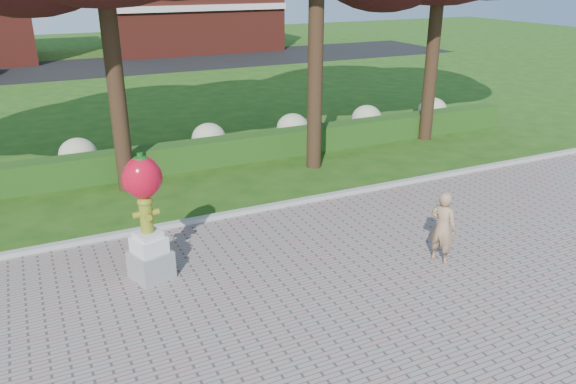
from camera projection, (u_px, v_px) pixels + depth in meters
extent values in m
plane|color=#1F4B12|center=(287.00, 273.00, 11.12)|extent=(100.00, 100.00, 0.00)
cube|color=#ADADA5|center=(234.00, 214.00, 13.61)|extent=(40.00, 0.18, 0.15)
cube|color=#214714|center=(188.00, 156.00, 16.85)|extent=(24.00, 0.70, 0.80)
ellipsoid|color=#B8B68C|center=(78.00, 155.00, 16.44)|extent=(1.10, 1.10, 0.99)
ellipsoid|color=#B8B68C|center=(209.00, 138.00, 18.04)|extent=(1.10, 1.10, 0.99)
ellipsoid|color=#B8B68C|center=(293.00, 128.00, 19.23)|extent=(1.10, 1.10, 0.99)
ellipsoid|color=#B8B68C|center=(367.00, 119.00, 20.43)|extent=(1.10, 1.10, 0.99)
ellipsoid|color=#B8B68C|center=(433.00, 111.00, 21.63)|extent=(1.10, 1.10, 0.99)
cube|color=black|center=(93.00, 67.00, 34.64)|extent=(50.00, 8.00, 0.02)
cube|color=maroon|center=(189.00, 5.00, 41.69)|extent=(12.00, 8.00, 6.40)
cylinder|color=black|center=(115.00, 76.00, 14.23)|extent=(0.44, 0.44, 6.16)
cylinder|color=black|center=(316.00, 44.00, 15.80)|extent=(0.44, 0.44, 7.28)
cylinder|color=black|center=(432.00, 55.00, 18.89)|extent=(0.44, 0.44, 5.88)
cube|color=gray|center=(151.00, 264.00, 10.79)|extent=(0.86, 0.86, 0.55)
cube|color=silver|center=(149.00, 244.00, 10.63)|extent=(0.70, 0.70, 0.31)
cube|color=silver|center=(148.00, 234.00, 10.55)|extent=(0.56, 0.56, 0.11)
cylinder|color=olive|center=(146.00, 217.00, 10.42)|extent=(0.24, 0.24, 0.62)
ellipsoid|color=olive|center=(145.00, 202.00, 10.31)|extent=(0.29, 0.29, 0.20)
cylinder|color=olive|center=(136.00, 215.00, 10.33)|extent=(0.13, 0.12, 0.12)
cylinder|color=olive|center=(155.00, 212.00, 10.47)|extent=(0.13, 0.12, 0.12)
cylinder|color=olive|center=(148.00, 217.00, 10.26)|extent=(0.13, 0.13, 0.13)
cylinder|color=olive|center=(144.00, 197.00, 10.27)|extent=(0.09, 0.09, 0.06)
ellipsoid|color=red|center=(142.00, 177.00, 10.13)|extent=(0.69, 0.62, 0.80)
ellipsoid|color=red|center=(131.00, 180.00, 10.06)|extent=(0.34, 0.34, 0.51)
ellipsoid|color=red|center=(153.00, 177.00, 10.22)|extent=(0.34, 0.34, 0.51)
cylinder|color=#125218|center=(140.00, 157.00, 9.99)|extent=(0.11, 0.11, 0.13)
ellipsoid|color=#125218|center=(140.00, 158.00, 10.00)|extent=(0.26, 0.26, 0.09)
imported|color=tan|center=(443.00, 227.00, 11.22)|extent=(0.54, 0.65, 1.51)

